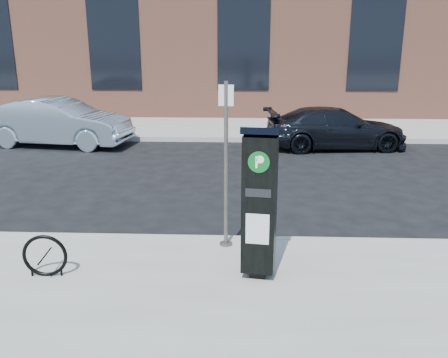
# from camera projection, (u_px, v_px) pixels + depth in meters

# --- Properties ---
(ground) EXTENTS (120.00, 120.00, 0.00)m
(ground) POSITION_uv_depth(u_px,v_px,m) (240.00, 246.00, 7.45)
(ground) COLOR black
(ground) RESTS_ON ground
(sidewalk_far) EXTENTS (60.00, 12.00, 0.15)m
(sidewalk_far) POSITION_uv_depth(u_px,v_px,m) (243.00, 113.00, 20.86)
(sidewalk_far) COLOR gray
(sidewalk_far) RESTS_ON ground
(curb_near) EXTENTS (60.00, 0.12, 0.16)m
(curb_near) POSITION_uv_depth(u_px,v_px,m) (240.00, 242.00, 7.41)
(curb_near) COLOR #9E9B93
(curb_near) RESTS_ON ground
(curb_far) EXTENTS (60.00, 0.12, 0.16)m
(curb_far) POSITION_uv_depth(u_px,v_px,m) (242.00, 140.00, 15.13)
(curb_far) COLOR #9E9B93
(curb_far) RESTS_ON ground
(building) EXTENTS (28.00, 10.05, 8.25)m
(building) POSITION_uv_depth(u_px,v_px,m) (244.00, 18.00, 22.60)
(building) COLOR #9B5D46
(building) RESTS_ON ground
(parking_kiosk) EXTENTS (0.51, 0.46, 1.99)m
(parking_kiosk) POSITION_uv_depth(u_px,v_px,m) (260.00, 202.00, 5.91)
(parking_kiosk) COLOR black
(parking_kiosk) RESTS_ON sidewalk_near
(sign_pole) EXTENTS (0.21, 0.19, 2.42)m
(sign_pole) POSITION_uv_depth(u_px,v_px,m) (226.00, 167.00, 6.79)
(sign_pole) COLOR #4F4A46
(sign_pole) RESTS_ON sidewalk_near
(bike_rack) EXTENTS (0.58, 0.09, 0.58)m
(bike_rack) POSITION_uv_depth(u_px,v_px,m) (45.00, 256.00, 6.10)
(bike_rack) COLOR black
(bike_rack) RESTS_ON sidewalk_near
(car_silver) EXTENTS (4.56, 2.11, 1.45)m
(car_silver) POSITION_uv_depth(u_px,v_px,m) (58.00, 122.00, 14.43)
(car_silver) COLOR #97B0C1
(car_silver) RESTS_ON ground
(car_dark) EXTENTS (4.35, 2.14, 1.22)m
(car_dark) POSITION_uv_depth(u_px,v_px,m) (335.00, 128.00, 14.11)
(car_dark) COLOR black
(car_dark) RESTS_ON ground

